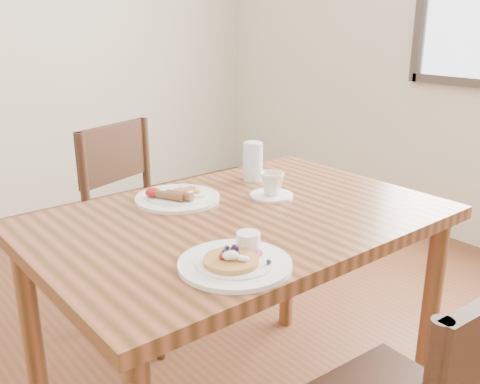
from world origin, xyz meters
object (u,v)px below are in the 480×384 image
at_px(pancake_plate, 236,260).
at_px(water_glass, 253,162).
at_px(teacup_saucer, 272,186).
at_px(dining_table, 240,245).
at_px(breakfast_plate, 177,197).
at_px(chair_far, 141,218).

xyz_separation_m(pancake_plate, water_glass, (0.48, 0.50, 0.05)).
bearing_deg(teacup_saucer, dining_table, -161.19).
bearing_deg(dining_table, teacup_saucer, 18.81).
height_order(breakfast_plate, water_glass, water_glass).
bearing_deg(dining_table, breakfast_plate, 109.18).
relative_size(teacup_saucer, water_glass, 1.03).
distance_m(dining_table, teacup_saucer, 0.24).
xyz_separation_m(chair_far, breakfast_plate, (-0.15, -0.53, 0.27)).
relative_size(dining_table, teacup_saucer, 8.57).
bearing_deg(chair_far, teacup_saucer, 81.25).
height_order(chair_far, pancake_plate, chair_far).
distance_m(chair_far, teacup_saucer, 0.76).
xyz_separation_m(dining_table, chair_far, (0.07, 0.75, -0.16)).
distance_m(breakfast_plate, teacup_saucer, 0.31).
bearing_deg(water_glass, dining_table, -136.65).
bearing_deg(chair_far, dining_table, 66.55).
bearing_deg(pancake_plate, water_glass, 46.21).
xyz_separation_m(breakfast_plate, teacup_saucer, (0.26, -0.16, 0.02)).
height_order(dining_table, water_glass, water_glass).
distance_m(chair_far, water_glass, 0.63).
xyz_separation_m(chair_far, water_glass, (0.18, -0.51, 0.32)).
xyz_separation_m(breakfast_plate, water_glass, (0.33, 0.02, 0.06)).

